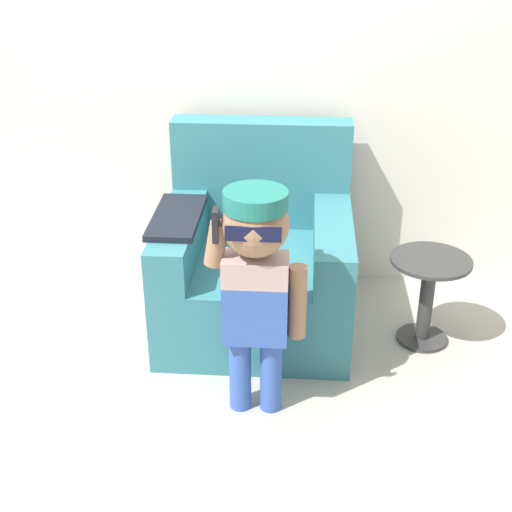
# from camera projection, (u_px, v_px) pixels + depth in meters

# --- Properties ---
(ground_plane) EXTENTS (10.00, 10.00, 0.00)m
(ground_plane) POSITION_uv_depth(u_px,v_px,m) (217.00, 334.00, 3.68)
(ground_plane) COLOR #ADA89E
(wall_back) EXTENTS (10.00, 0.05, 2.60)m
(wall_back) POSITION_uv_depth(u_px,v_px,m) (227.00, 50.00, 3.71)
(wall_back) COLOR silver
(wall_back) RESTS_ON ground_plane
(armchair) EXTENTS (0.96, 0.96, 0.98)m
(armchair) POSITION_uv_depth(u_px,v_px,m) (257.00, 262.00, 3.68)
(armchair) COLOR teal
(armchair) RESTS_ON ground_plane
(person_child) EXTENTS (0.42, 0.31, 1.02)m
(person_child) POSITION_uv_depth(u_px,v_px,m) (256.00, 270.00, 2.85)
(person_child) COLOR #3356AD
(person_child) RESTS_ON ground_plane
(side_table) EXTENTS (0.39, 0.39, 0.46)m
(side_table) POSITION_uv_depth(u_px,v_px,m) (427.00, 292.00, 3.50)
(side_table) COLOR #333333
(side_table) RESTS_ON ground_plane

